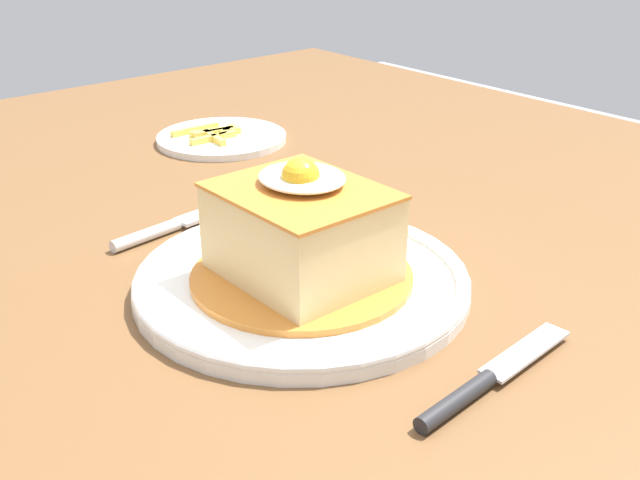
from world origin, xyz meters
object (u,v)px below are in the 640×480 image
side_plate_fries (221,138)px  main_plate (302,280)px  knife (478,386)px  fork (164,229)px

side_plate_fries → main_plate: bearing=-24.6°
main_plate → side_plate_fries: bearing=155.4°
side_plate_fries → knife: bearing=-17.3°
main_plate → side_plate_fries: size_ratio=1.65×
fork → side_plate_fries: size_ratio=0.83×
fork → knife: size_ratio=0.86×
fork → side_plate_fries: bearing=135.6°
knife → fork: bearing=-175.5°
fork → knife: same height
knife → main_plate: bearing=179.3°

